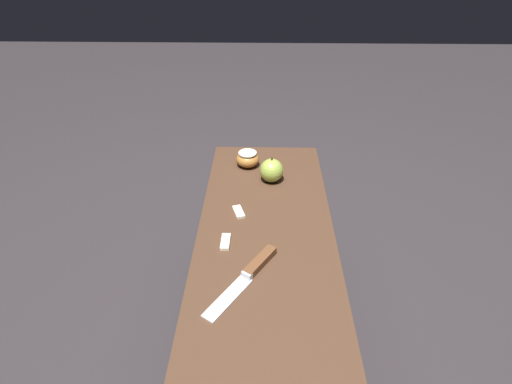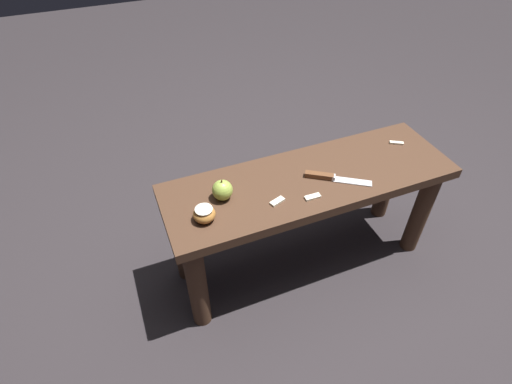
{
  "view_description": "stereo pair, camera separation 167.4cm",
  "coord_description": "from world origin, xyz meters",
  "views": [
    {
      "loc": [
        0.71,
        -0.01,
        1.17
      ],
      "look_at": [
        -0.23,
        -0.03,
        0.52
      ],
      "focal_mm": 28.0,
      "sensor_mm": 36.0,
      "label": 1
    },
    {
      "loc": [
        -0.62,
        -0.98,
        1.46
      ],
      "look_at": [
        -0.23,
        -0.03,
        0.52
      ],
      "focal_mm": 28.0,
      "sensor_mm": 36.0,
      "label": 2
    }
  ],
  "objects": [
    {
      "name": "apple_slice_near_bowl",
      "position": [
        -0.17,
        -0.08,
        0.49
      ],
      "size": [
        0.06,
        0.04,
        0.01
      ],
      "color": "silver",
      "rests_on": "wooden_bench"
    },
    {
      "name": "ground_plane",
      "position": [
        0.0,
        0.0,
        0.0
      ],
      "size": [
        8.0,
        8.0,
        0.0
      ],
      "primitive_type": "plane",
      "color": "#2D282B"
    },
    {
      "name": "knife",
      "position": [
        0.06,
        -0.03,
        0.5
      ],
      "size": [
        0.22,
        0.16,
        0.02
      ],
      "rotation": [
        0.0,
        0.0,
        -0.58
      ],
      "color": "silver",
      "rests_on": "wooden_bench"
    },
    {
      "name": "apple_cut",
      "position": [
        -0.43,
        -0.06,
        0.52
      ],
      "size": [
        0.08,
        0.08,
        0.05
      ],
      "color": "#B27233",
      "rests_on": "wooden_bench"
    },
    {
      "name": "wooden_bench",
      "position": [
        0.0,
        0.0,
        0.38
      ],
      "size": [
        1.13,
        0.36,
        0.49
      ],
      "color": "#472D1E",
      "rests_on": "ground_plane"
    },
    {
      "name": "apple_slice_center",
      "position": [
        -0.05,
        -0.1,
        0.49
      ],
      "size": [
        0.06,
        0.02,
        0.01
      ],
      "color": "silver",
      "rests_on": "wooden_bench"
    },
    {
      "name": "apple_whole",
      "position": [
        -0.34,
        0.02,
        0.53
      ],
      "size": [
        0.07,
        0.07,
        0.08
      ],
      "color": "#9EB747",
      "rests_on": "wooden_bench"
    },
    {
      "name": "apple_slice_near_knife",
      "position": [
        0.43,
        0.06,
        0.49
      ],
      "size": [
        0.06,
        0.04,
        0.01
      ],
      "color": "silver",
      "rests_on": "wooden_bench"
    }
  ]
}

